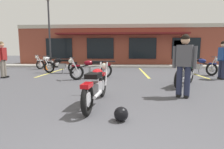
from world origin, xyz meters
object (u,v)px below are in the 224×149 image
Objects in this scene: motorcycle_blue_standard at (186,71)px; person_by_back_row at (184,62)px; motorcycle_green_cafe_racer at (92,68)px; parking_lot_lamp_post at (48,23)px; motorcycle_red_sportbike at (49,62)px; helmet_on_pavement at (121,114)px; person_in_shorts_foreground at (3,57)px; traffic_cone at (46,66)px; motorcycle_silver_naked at (61,65)px; person_in_black_shirt at (223,58)px; motorcycle_black_cruiser at (200,66)px; motorcycle_foreground_classic at (96,85)px.

person_by_back_row is (-0.69, -1.75, 0.42)m from motorcycle_blue_standard.
parking_lot_lamp_post is at bearing 128.79° from motorcycle_green_cafe_racer.
motorcycle_blue_standard is 10.25m from parking_lot_lamp_post.
parking_lot_lamp_post reaches higher than motorcycle_red_sportbike.
person_in_shorts_foreground is at bearing 138.87° from helmet_on_pavement.
helmet_on_pavement is at bearing -61.30° from parking_lot_lamp_post.
person_by_back_row is 3.16× the size of traffic_cone.
motorcycle_silver_naked is 8.02m from person_in_black_shirt.
motorcycle_silver_naked is at bearing -55.59° from motorcycle_red_sportbike.
motorcycle_black_cruiser is 7.63m from motorcycle_silver_naked.
motorcycle_red_sportbike is 10.69m from helmet_on_pavement.
person_in_black_shirt is at bearing 49.76° from person_by_back_row.
motorcycle_green_cafe_racer reaches higher than traffic_cone.
motorcycle_foreground_classic is 3.82m from motorcycle_blue_standard.
motorcycle_red_sportbike is at bearing 142.40° from motorcycle_blue_standard.
parking_lot_lamp_post reaches higher than traffic_cone.
helmet_on_pavement is at bearing -74.10° from motorcycle_green_cafe_racer.
motorcycle_foreground_classic is 3.90m from motorcycle_green_cafe_racer.
motorcycle_silver_naked is 3.98× the size of traffic_cone.
person_in_black_shirt reaches higher than motorcycle_black_cruiser.
helmet_on_pavement is at bearing -123.89° from motorcycle_blue_standard.
person_in_shorts_foreground is (-9.86, -0.14, 0.00)m from person_in_black_shirt.
motorcycle_green_cafe_racer is at bearing 105.90° from helmet_on_pavement.
parking_lot_lamp_post is at bearing 121.45° from motorcycle_silver_naked.
parking_lot_lamp_post is at bearing 162.55° from motorcycle_black_cruiser.
motorcycle_blue_standard is 0.36× the size of parking_lot_lamp_post.
motorcycle_blue_standard is (2.91, 2.48, 0.07)m from motorcycle_foreground_classic.
motorcycle_red_sportbike is 4.54m from person_in_shorts_foreground.
motorcycle_green_cafe_racer is at bearing 0.09° from person_in_shorts_foreground.
motorcycle_red_sportbike is 9.78m from motorcycle_black_cruiser.
motorcycle_green_cafe_racer is 5.14m from traffic_cone.
motorcycle_red_sportbike is 1.01× the size of motorcycle_black_cruiser.
motorcycle_green_cafe_racer is 1.10× the size of person_by_back_row.
helmet_on_pavement is 11.51m from parking_lot_lamp_post.
motorcycle_silver_naked is at bearing -58.55° from parking_lot_lamp_post.
motorcycle_red_sportbike is 10.58m from person_in_black_shirt.
person_in_black_shirt is 9.86m from person_in_shorts_foreground.
motorcycle_black_cruiser is 0.90× the size of motorcycle_silver_naked.
person_in_shorts_foreground reaches higher than motorcycle_black_cruiser.
person_in_shorts_foreground is (-9.67, -1.94, 0.49)m from motorcycle_black_cruiser.
person_in_shorts_foreground is at bearing -137.64° from motorcycle_silver_naked.
person_by_back_row reaches higher than motorcycle_green_cafe_racer.
parking_lot_lamp_post is at bearing 118.70° from helmet_on_pavement.
traffic_cone is (-9.41, 3.46, -0.69)m from person_in_black_shirt.
person_in_black_shirt is (4.95, 3.95, 0.49)m from motorcycle_foreground_classic.
motorcycle_green_cafe_racer is (-3.69, 1.34, -0.07)m from motorcycle_blue_standard.
motorcycle_foreground_classic and motorcycle_silver_naked have the same top height.
traffic_cone is at bearing 121.01° from motorcycle_foreground_classic.
motorcycle_green_cafe_racer reaches higher than helmet_on_pavement.
motorcycle_red_sportbike is at bearing 130.86° from motorcycle_green_cafe_racer.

